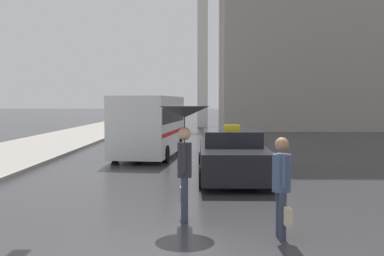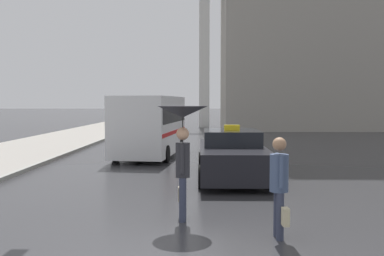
% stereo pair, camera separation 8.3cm
% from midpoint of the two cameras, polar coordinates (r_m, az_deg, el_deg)
% --- Properties ---
extents(taxi, '(1.91, 4.76, 1.55)m').
position_cam_midpoint_polar(taxi, '(13.00, 4.89, -3.52)').
color(taxi, black).
rests_on(taxi, ground_plane).
extents(ambulance_van, '(2.59, 5.43, 2.42)m').
position_cam_midpoint_polar(ambulance_van, '(18.04, -5.55, 0.57)').
color(ambulance_van, white).
rests_on(ambulance_van, ground_plane).
extents(pedestrian_with_umbrella, '(0.93, 0.93, 2.12)m').
position_cam_midpoint_polar(pedestrian_with_umbrella, '(8.25, -1.25, -0.32)').
color(pedestrian_with_umbrella, '#2D3347').
rests_on(pedestrian_with_umbrella, ground_plane).
extents(pedestrian_man, '(0.31, 0.58, 1.64)m').
position_cam_midpoint_polar(pedestrian_man, '(7.37, 11.01, -6.66)').
color(pedestrian_man, '#2D3347').
rests_on(pedestrian_man, ground_plane).
extents(monument_cross, '(8.46, 0.90, 19.22)m').
position_cam_midpoint_polar(monument_cross, '(40.43, 1.29, 15.72)').
color(monument_cross, white).
rests_on(monument_cross, ground_plane).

